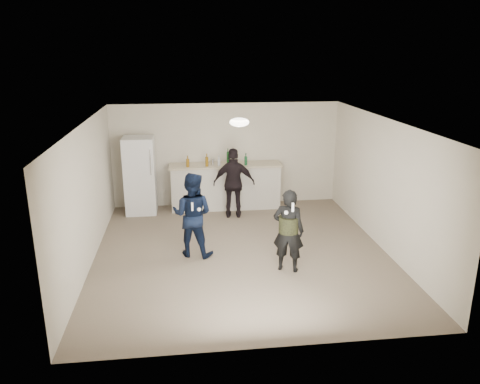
{
  "coord_description": "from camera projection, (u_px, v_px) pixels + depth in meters",
  "views": [
    {
      "loc": [
        -1.02,
        -8.14,
        3.74
      ],
      "look_at": [
        0.0,
        0.2,
        1.15
      ],
      "focal_mm": 35.0,
      "sensor_mm": 36.0,
      "label": 1
    }
  ],
  "objects": [
    {
      "name": "wall_back",
      "position": [
        226.0,
        155.0,
        11.42
      ],
      "size": [
        6.0,
        0.0,
        6.0
      ],
      "primitive_type": "plane",
      "rotation": [
        1.57,
        0.0,
        0.0
      ],
      "color": "beige",
      "rests_on": "floor"
    },
    {
      "name": "ceiling",
      "position": [
        241.0,
        122.0,
        8.21
      ],
      "size": [
        6.0,
        6.0,
        0.0
      ],
      "primitive_type": "plane",
      "rotation": [
        3.14,
        0.0,
        0.0
      ],
      "color": "silver",
      "rests_on": "wall_back"
    },
    {
      "name": "nunchuk_woman",
      "position": [
        286.0,
        213.0,
        7.69
      ],
      "size": [
        0.07,
        0.07,
        0.07
      ],
      "primitive_type": "sphere",
      "color": "white",
      "rests_on": "woman"
    },
    {
      "name": "remote_woman",
      "position": [
        293.0,
        207.0,
        7.65
      ],
      "size": [
        0.04,
        0.04,
        0.15
      ],
      "primitive_type": "cube",
      "color": "white",
      "rests_on": "woman"
    },
    {
      "name": "man",
      "position": [
        192.0,
        215.0,
        8.63
      ],
      "size": [
        0.93,
        0.83,
        1.59
      ],
      "primitive_type": "imported",
      "rotation": [
        0.0,
        0.0,
        2.8
      ],
      "color": "#0F1D40",
      "rests_on": "floor"
    },
    {
      "name": "spectator",
      "position": [
        234.0,
        183.0,
        10.62
      ],
      "size": [
        0.98,
        0.5,
        1.61
      ],
      "primitive_type": "imported",
      "rotation": [
        0.0,
        0.0,
        3.02
      ],
      "color": "black",
      "rests_on": "floor"
    },
    {
      "name": "remote_man",
      "position": [
        192.0,
        207.0,
        8.29
      ],
      "size": [
        0.04,
        0.04,
        0.15
      ],
      "primitive_type": "cube",
      "color": "white",
      "rests_on": "man"
    },
    {
      "name": "wall_front",
      "position": [
        272.0,
        260.0,
        5.73
      ],
      "size": [
        6.0,
        0.0,
        6.0
      ],
      "primitive_type": "plane",
      "rotation": [
        -1.57,
        0.0,
        0.0
      ],
      "color": "beige",
      "rests_on": "floor"
    },
    {
      "name": "wall_right",
      "position": [
        384.0,
        185.0,
        8.89
      ],
      "size": [
        0.0,
        6.0,
        6.0
      ],
      "primitive_type": "plane",
      "rotation": [
        1.57,
        0.0,
        -1.57
      ],
      "color": "beige",
      "rests_on": "floor"
    },
    {
      "name": "bottle_cluster",
      "position": [
        217.0,
        161.0,
        11.01
      ],
      "size": [
        1.44,
        0.31,
        0.28
      ],
      "color": "#164D28",
      "rests_on": "counter_top"
    },
    {
      "name": "fridge",
      "position": [
        140.0,
        175.0,
        10.91
      ],
      "size": [
        0.7,
        0.7,
        1.8
      ],
      "primitive_type": "cube",
      "color": "white",
      "rests_on": "floor"
    },
    {
      "name": "floor",
      "position": [
        241.0,
        252.0,
        8.94
      ],
      "size": [
        6.0,
        6.0,
        0.0
      ],
      "primitive_type": "plane",
      "color": "#6B5B4C",
      "rests_on": "ground"
    },
    {
      "name": "nunchuk_man",
      "position": [
        199.0,
        209.0,
        8.36
      ],
      "size": [
        0.07,
        0.07,
        0.07
      ],
      "primitive_type": "sphere",
      "color": "white",
      "rests_on": "man"
    },
    {
      "name": "woman",
      "position": [
        288.0,
        231.0,
        8.03
      ],
      "size": [
        0.63,
        0.53,
        1.48
      ],
      "primitive_type": "imported",
      "rotation": [
        0.0,
        0.0,
        2.74
      ],
      "color": "black",
      "rests_on": "floor"
    },
    {
      "name": "wall_left",
      "position": [
        87.0,
        195.0,
        8.26
      ],
      "size": [
        0.0,
        6.0,
        6.0
      ],
      "primitive_type": "plane",
      "rotation": [
        1.57,
        0.0,
        1.57
      ],
      "color": "beige",
      "rests_on": "floor"
    },
    {
      "name": "shaker",
      "position": [
        212.0,
        162.0,
        11.03
      ],
      "size": [
        0.08,
        0.08,
        0.17
      ],
      "primitive_type": "cylinder",
      "color": "silver",
      "rests_on": "counter_top"
    },
    {
      "name": "counter_top",
      "position": [
        225.0,
        165.0,
        11.16
      ],
      "size": [
        2.68,
        0.64,
        0.04
      ],
      "primitive_type": "cube",
      "color": "beige",
      "rests_on": "counter"
    },
    {
      "name": "fridge_handle",
      "position": [
        150.0,
        162.0,
        10.47
      ],
      "size": [
        0.02,
        0.02,
        0.6
      ],
      "primitive_type": "cylinder",
      "color": "silver",
      "rests_on": "fridge"
    },
    {
      "name": "ceiling_dome",
      "position": [
        239.0,
        122.0,
        8.51
      ],
      "size": [
        0.36,
        0.36,
        0.16
      ],
      "primitive_type": "ellipsoid",
      "color": "white",
      "rests_on": "ceiling"
    },
    {
      "name": "camo_shorts",
      "position": [
        289.0,
        225.0,
        8.0
      ],
      "size": [
        0.34,
        0.34,
        0.28
      ],
      "primitive_type": "cylinder",
      "color": "#2E3518",
      "rests_on": "woman"
    },
    {
      "name": "counter",
      "position": [
        226.0,
        187.0,
        11.32
      ],
      "size": [
        2.6,
        0.56,
        1.05
      ],
      "primitive_type": "cube",
      "color": "beige",
      "rests_on": "floor"
    }
  ]
}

